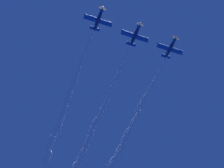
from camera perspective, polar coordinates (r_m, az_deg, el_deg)
airplane_lead at (r=102.72m, az=9.93°, el=6.13°), size 7.63×8.41×2.61m
airplane_left_wingman at (r=99.49m, az=3.99°, el=8.38°), size 7.64×8.43×2.56m
airplane_right_wingman at (r=98.94m, az=-2.31°, el=10.99°), size 7.64×8.41×2.61m
smoke_trail_lead at (r=121.16m, az=1.31°, el=-10.90°), size 54.43×22.07×4.26m
smoke_trail_left_wingman at (r=118.36m, az=-4.09°, el=-9.46°), size 54.55×21.75×4.80m
smoke_trail_right_wingman at (r=117.90m, az=-9.25°, el=-7.33°), size 53.89×22.67×4.48m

